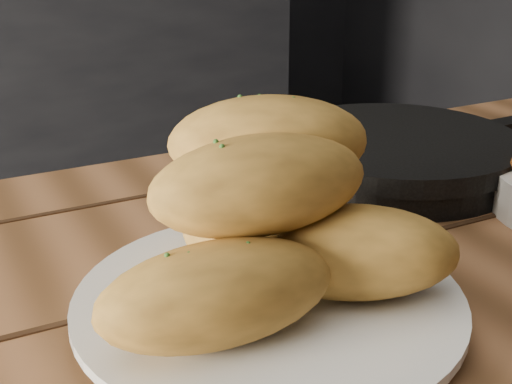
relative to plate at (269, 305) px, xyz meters
name	(u,v)px	position (x,y,z in m)	size (l,w,h in m)	color
plate	(269,305)	(0.00, 0.00, 0.00)	(0.28, 0.28, 0.02)	silver
bread_rolls	(265,220)	(0.00, 0.00, 0.07)	(0.27, 0.23, 0.14)	gold
skillet	(397,154)	(0.26, 0.19, 0.01)	(0.40, 0.27, 0.05)	black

